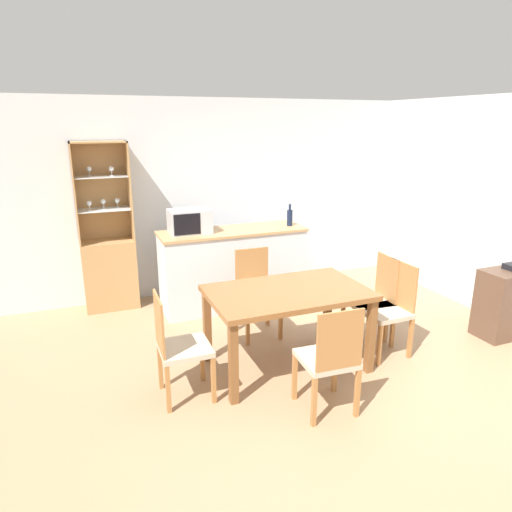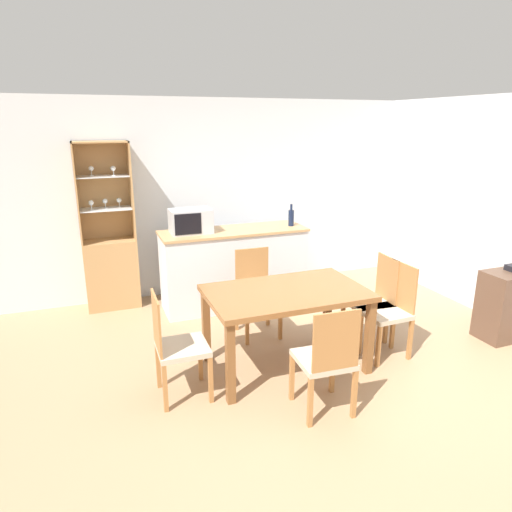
{
  "view_description": "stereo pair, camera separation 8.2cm",
  "coord_description": "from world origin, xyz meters",
  "views": [
    {
      "loc": [
        -1.93,
        -3.24,
        2.25
      ],
      "look_at": [
        -0.2,
        1.1,
        0.87
      ],
      "focal_mm": 32.0,
      "sensor_mm": 36.0,
      "label": 1
    },
    {
      "loc": [
        -1.86,
        -3.27,
        2.25
      ],
      "look_at": [
        -0.2,
        1.1,
        0.87
      ],
      "focal_mm": 32.0,
      "sensor_mm": 36.0,
      "label": 2
    }
  ],
  "objects": [
    {
      "name": "ground_plane",
      "position": [
        0.0,
        0.0,
        0.0
      ],
      "size": [
        18.0,
        18.0,
        0.0
      ],
      "primitive_type": "plane",
      "color": "#A37F5B"
    },
    {
      "name": "wall_back",
      "position": [
        0.0,
        2.63,
        1.27
      ],
      "size": [
        6.8,
        0.06,
        2.55
      ],
      "color": "silver",
      "rests_on": "ground_plane"
    },
    {
      "name": "kitchen_counter",
      "position": [
        -0.18,
        1.92,
        0.49
      ],
      "size": [
        1.8,
        0.59,
        0.98
      ],
      "color": "silver",
      "rests_on": "ground_plane"
    },
    {
      "name": "display_cabinet",
      "position": [
        -1.63,
        2.43,
        0.6
      ],
      "size": [
        0.63,
        0.37,
        2.04
      ],
      "color": "tan",
      "rests_on": "ground_plane"
    },
    {
      "name": "dining_table",
      "position": [
        -0.21,
        0.28,
        0.68
      ],
      "size": [
        1.45,
        0.89,
        0.77
      ],
      "color": "brown",
      "rests_on": "ground_plane"
    },
    {
      "name": "dining_chair_head_far",
      "position": [
        -0.21,
        1.05,
        0.47
      ],
      "size": [
        0.42,
        0.42,
        0.93
      ],
      "rotation": [
        0.0,
        0.0,
        3.12
      ],
      "color": "#C1B299",
      "rests_on": "ground_plane"
    },
    {
      "name": "dining_chair_side_left_near",
      "position": [
        -1.26,
        0.15,
        0.47
      ],
      "size": [
        0.42,
        0.42,
        0.93
      ],
      "rotation": [
        0.0,
        0.0,
        -1.59
      ],
      "color": "#C1B299",
      "rests_on": "ground_plane"
    },
    {
      "name": "dining_chair_side_right_far",
      "position": [
        0.84,
        0.41,
        0.47
      ],
      "size": [
        0.44,
        0.44,
        0.93
      ],
      "rotation": [
        0.0,
        0.0,
        1.5
      ],
      "color": "#C1B299",
      "rests_on": "ground_plane"
    },
    {
      "name": "dining_chair_head_near",
      "position": [
        -0.22,
        -0.49,
        0.47
      ],
      "size": [
        0.44,
        0.44,
        0.93
      ],
      "rotation": [
        0.0,
        0.0,
        -0.06
      ],
      "color": "#C1B299",
      "rests_on": "ground_plane"
    },
    {
      "name": "dining_chair_side_right_near",
      "position": [
        0.84,
        0.15,
        0.47
      ],
      "size": [
        0.42,
        0.42,
        0.93
      ],
      "rotation": [
        0.0,
        0.0,
        1.6
      ],
      "color": "#C1B299",
      "rests_on": "ground_plane"
    },
    {
      "name": "microwave",
      "position": [
        -0.7,
        1.95,
        1.12
      ],
      "size": [
        0.48,
        0.33,
        0.28
      ],
      "color": "#B7BABF",
      "rests_on": "kitchen_counter"
    },
    {
      "name": "wine_bottle",
      "position": [
        0.57,
        1.87,
        1.09
      ],
      "size": [
        0.07,
        0.07,
        0.28
      ],
      "color": "#141E38",
      "rests_on": "kitchen_counter"
    },
    {
      "name": "side_cabinet",
      "position": [
        2.26,
        0.0,
        0.37
      ],
      "size": [
        0.58,
        0.36,
        0.74
      ],
      "color": "brown",
      "rests_on": "ground_plane"
    }
  ]
}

